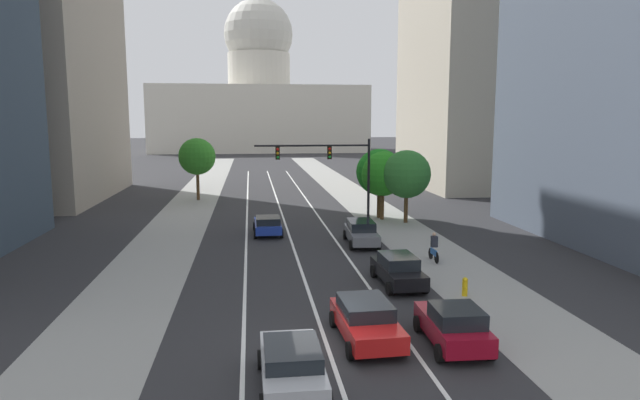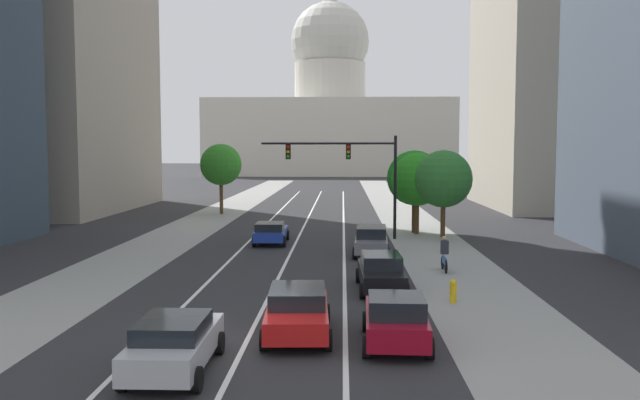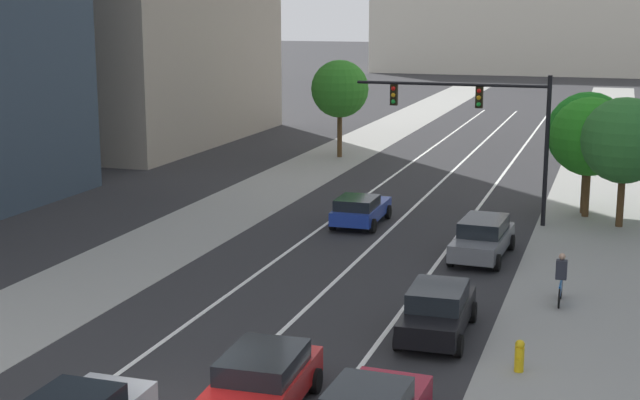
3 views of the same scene
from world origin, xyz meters
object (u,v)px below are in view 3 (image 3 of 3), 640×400
Objects in this scene: fire_hydrant at (519,355)px; street_tree_far_right at (588,133)px; car_gray at (483,237)px; street_tree_near_right at (625,141)px; traffic_signal_mast at (484,116)px; car_red at (261,382)px; cyclist at (561,279)px; car_blue at (360,209)px; car_black at (438,310)px; street_tree_mid_right at (590,137)px; street_tree_near_left at (340,89)px.

street_tree_far_right is at bearing 87.86° from fire_hydrant.
car_gray is 9.30m from street_tree_near_right.
car_gray is 0.55× the size of traffic_signal_mast.
cyclist is at bearing -32.63° from car_red.
car_red is at bearing -172.09° from car_blue.
car_black reaches higher than car_blue.
street_tree_near_right is at bearing -32.68° from car_gray.
street_tree_near_right is (1.54, -1.66, 0.10)m from street_tree_mid_right.
fire_hydrant is 6.42m from cyclist.
traffic_signal_mast reaches higher than car_black.
car_blue is 0.75× the size of street_tree_near_right.
car_red is 5.05× the size of fire_hydrant.
car_blue is 6.99m from traffic_signal_mast.
car_black reaches higher than fire_hydrant.
car_gray is at bearing 103.12° from fire_hydrant.
car_gray is 9.95m from street_tree_mid_right.
traffic_signal_mast reaches higher than car_gray.
fire_hydrant is at bearing -129.97° from car_black.
cyclist is at bearing -69.10° from traffic_signal_mast.
fire_hydrant is (8.70, -15.18, -0.27)m from car_blue.
street_tree_near_left is (-9.56, 37.98, 3.67)m from car_red.
street_tree_near_left is 1.09× the size of street_tree_far_right.
car_black is 2.65× the size of cyclist.
car_gray is at bearing -111.89° from street_tree_mid_right.
street_tree_near_right reaches higher than cyclist.
traffic_signal_mast is at bearing 101.66° from fire_hydrant.
cyclist is 0.30× the size of street_tree_mid_right.
street_tree_near_left is 20.37m from street_tree_far_right.
street_tree_near_left reaches higher than cyclist.
street_tree_mid_right is at bearing -17.39° from car_red.
street_tree_far_right is (3.43, 18.79, 3.06)m from car_black.
cyclist is (4.29, -11.22, -4.04)m from traffic_signal_mast.
cyclist is at bearing -134.06° from car_blue.
car_blue is at bearing 119.83° from fire_hydrant.
fire_hydrant is at bearing -65.52° from street_tree_near_left.
car_blue is at bearing -70.33° from street_tree_near_left.
street_tree_near_right is at bearing -40.25° from street_tree_near_left.
car_black is 0.72× the size of street_tree_near_left.
car_black is 5.01× the size of fire_hydrant.
car_gray is at bearing -1.60° from car_black.
car_black is at bearing -177.31° from car_gray.
street_tree_near_left is at bearing 20.29° from car_black.
fire_hydrant is 20.45m from street_tree_mid_right.
car_red is at bearing -109.41° from street_tree_near_right.
street_tree_near_right reaches higher than car_gray.
traffic_signal_mast is 1.52× the size of street_tree_near_right.
street_tree_far_right is at bearing -16.74° from car_red.
car_red is 0.52× the size of traffic_signal_mast.
car_gray is 25.70m from street_tree_near_left.
car_black is at bearing -101.10° from street_tree_mid_right.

